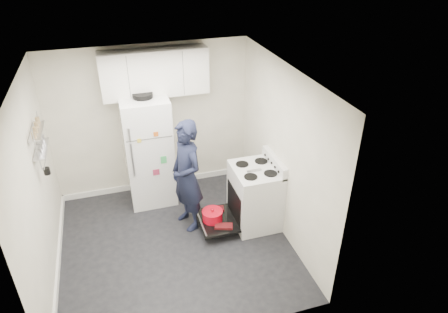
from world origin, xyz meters
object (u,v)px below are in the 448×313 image
object	(u,v)px
open_oven_door	(215,218)
person	(187,176)
electric_range	(254,196)
refrigerator	(149,150)

from	to	relation	value
open_oven_door	person	xyz separation A→B (m)	(-0.35, 0.22, 0.67)
electric_range	person	bearing A→B (deg)	166.23
electric_range	refrigerator	size ratio (longest dim) A/B	0.59
refrigerator	person	world-z (taller)	refrigerator
open_oven_door	refrigerator	xyz separation A→B (m)	(-0.78, 1.09, 0.71)
open_oven_door	electric_range	bearing A→B (deg)	-1.06
refrigerator	person	distance (m)	0.96
open_oven_door	person	world-z (taller)	person
electric_range	person	distance (m)	1.07
open_oven_door	refrigerator	size ratio (longest dim) A/B	0.38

